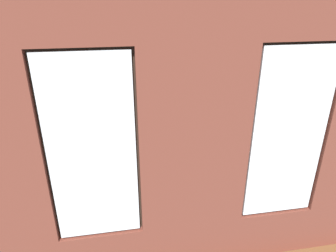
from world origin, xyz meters
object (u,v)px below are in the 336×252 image
remote_black (181,152)px  potted_plant_mid_room_small (187,125)px  media_console (20,183)px  potted_plant_foreground_right (57,112)px  coffee_table (174,152)px  potted_plant_corner_near_left (236,105)px  potted_plant_near_tv (40,205)px  remote_gray (190,144)px  table_plant_small (175,145)px  couch_by_window (191,207)px  remote_silver (166,147)px  couch_left (276,156)px  potted_plant_between_couches (284,168)px  tv_flatscreen (13,150)px  cup_ceramic (156,152)px

remote_black → potted_plant_mid_room_small: size_ratio=0.31×
media_console → potted_plant_foreground_right: potted_plant_foreground_right is taller
coffee_table → potted_plant_corner_near_left: size_ratio=1.62×
media_console → potted_plant_corner_near_left: potted_plant_corner_near_left is taller
potted_plant_near_tv → potted_plant_foreground_right: 3.36m
remote_gray → potted_plant_near_tv: bearing=-150.2°
table_plant_small → couch_by_window: bearing=87.4°
remote_gray → remote_silver: bearing=-176.6°
potted_plant_near_tv → potted_plant_foreground_right: size_ratio=0.73×
coffee_table → couch_left: bearing=167.0°
couch_by_window → potted_plant_between_couches: size_ratio=1.37×
couch_left → remote_silver: bearing=-106.5°
potted_plant_between_couches → media_console: bearing=-15.9°
tv_flatscreen → potted_plant_between_couches: bearing=164.1°
potted_plant_mid_room_small → remote_black: bearing=72.1°
potted_plant_between_couches → potted_plant_foreground_right: (3.81, -3.53, -0.19)m
potted_plant_near_tv → potted_plant_between_couches: bearing=177.1°
remote_black → remote_gray: bearing=-56.0°
potted_plant_mid_room_small → potted_plant_foreground_right: 3.09m
potted_plant_corner_near_left → remote_gray: bearing=47.1°
tv_flatscreen → potted_plant_corner_near_left: size_ratio=1.53×
remote_black → potted_plant_near_tv: 2.63m
table_plant_small → potted_plant_near_tv: potted_plant_near_tv is taller
potted_plant_mid_room_small → potted_plant_foreground_right: potted_plant_foreground_right is taller
table_plant_small → potted_plant_foreground_right: (2.46, -1.95, 0.11)m
cup_ceramic → potted_plant_corner_near_left: size_ratio=0.13×
potted_plant_near_tv → potted_plant_between_couches: (-3.56, 0.18, 0.33)m
table_plant_small → potted_plant_foreground_right: bearing=-38.5°
remote_silver → potted_plant_mid_room_small: size_ratio=0.31×
coffee_table → tv_flatscreen: bearing=8.3°
media_console → potted_plant_near_tv: bearing=119.1°
couch_left → remote_silver: couch_left is taller
potted_plant_between_couches → potted_plant_foreground_right: size_ratio=1.44×
table_plant_small → tv_flatscreen: tv_flatscreen is taller
couch_by_window → table_plant_small: bearing=-92.6°
potted_plant_foreground_right → remote_gray: bearing=147.1°
couch_by_window → potted_plant_foreground_right: (2.38, -3.58, 0.30)m
couch_left → media_console: bearing=-92.2°
table_plant_small → media_console: table_plant_small is taller
potted_plant_corner_near_left → potted_plant_near_tv: 5.47m
cup_ceramic → potted_plant_near_tv: bearing=34.8°
coffee_table → potted_plant_foreground_right: size_ratio=1.26×
remote_gray → remote_black: bearing=-134.5°
remote_black → potted_plant_between_couches: potted_plant_between_couches is taller
remote_black → potted_plant_between_couches: 1.96m
couch_by_window → table_plant_small: 1.64m
couch_left → tv_flatscreen: bearing=-92.2°
remote_gray → potted_plant_mid_room_small: size_ratio=0.31×
couch_left → remote_silver: 2.15m
couch_left → remote_gray: size_ratio=10.68×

